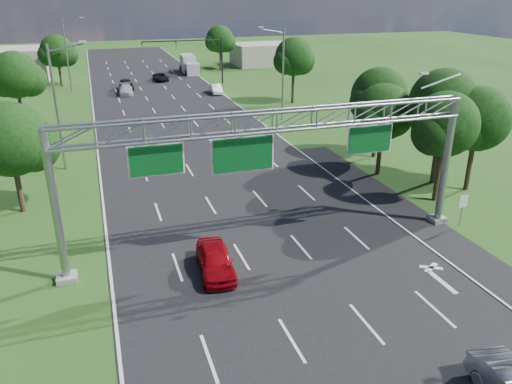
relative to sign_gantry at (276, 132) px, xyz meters
name	(u,v)px	position (x,y,z in m)	size (l,w,h in m)	color
ground	(202,156)	(-0.33, 18.00, -6.89)	(220.00, 220.00, 0.00)	#254715
road	(202,156)	(-0.33, 18.00, -6.89)	(18.00, 180.00, 0.02)	black
road_flare	(402,211)	(9.87, 2.00, -6.89)	(3.00, 30.00, 0.02)	black
sign_gantry	(276,132)	(0.00, 0.00, 0.00)	(23.50, 1.00, 9.56)	gray
regulatory_sign	(463,204)	(12.07, -1.02, -5.38)	(0.60, 0.08, 2.10)	gray
traffic_signal	(199,50)	(7.15, 53.00, -1.72)	(12.21, 0.24, 7.00)	black
streetlight_l_near	(58,102)	(-11.63, 18.00, -1.31)	(2.97, 0.22, 10.16)	gray
streetlight_l_far	(68,52)	(-11.63, 53.00, -1.31)	(2.97, 0.22, 10.16)	gray
streetlight_r_mid	(281,70)	(10.97, 28.00, -1.31)	(2.97, 0.22, 10.16)	gray
tree_cluster_right	(424,112)	(14.47, 7.19, -1.58)	(9.91, 14.60, 8.68)	#2D2116
tree_verge_la	(12,143)	(-14.25, 10.04, -2.13)	(5.76, 4.80, 7.40)	#2D2116
tree_verge_lb	(16,77)	(-16.25, 33.04, -1.48)	(5.76, 4.80, 8.06)	#2D2116
tree_verge_lc	(58,53)	(-13.25, 58.04, -1.92)	(5.76, 4.80, 7.62)	#2D2116
tree_verge_rd	(294,59)	(15.75, 36.04, -1.26)	(5.76, 4.80, 8.28)	#2D2116
tree_verge_re	(220,40)	(13.75, 66.04, -1.70)	(5.76, 4.80, 7.84)	#2D2116
building_left	(1,65)	(-22.33, 66.00, -4.39)	(14.00, 10.00, 5.00)	#ADA191
building_right	(265,54)	(23.67, 70.00, -4.89)	(12.00, 9.00, 4.00)	#ADA191
red_coupe	(215,260)	(-3.89, -1.64, -6.16)	(1.74, 4.32, 1.47)	#9F070F
car_queue_a	(126,90)	(-4.49, 48.49, -6.23)	(1.85, 4.54, 1.32)	#BCBCBC
car_queue_b	(161,77)	(1.73, 57.90, -6.30)	(1.97, 4.28, 1.19)	black
car_queue_c	(126,85)	(-4.16, 51.92, -6.11)	(1.83, 4.56, 1.55)	black
car_queue_d	(216,89)	(7.67, 45.09, -6.24)	(1.37, 3.94, 1.30)	white
box_truck	(189,65)	(7.67, 64.73, -5.48)	(2.63, 7.89, 2.94)	beige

